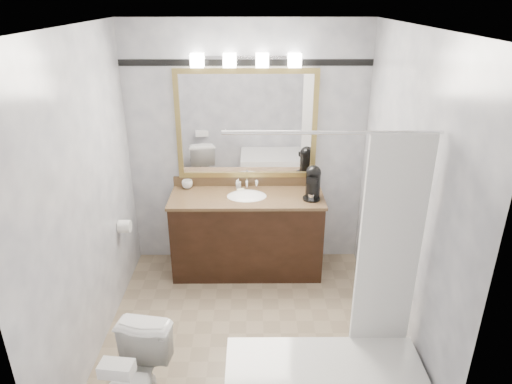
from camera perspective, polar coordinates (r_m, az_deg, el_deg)
room at (r=3.44m, az=-1.41°, el=-1.32°), size 2.42×2.62×2.52m
vanity at (r=4.71m, az=-1.12°, el=-5.02°), size 1.53×0.58×0.97m
mirror at (r=4.56m, az=-1.19°, el=8.37°), size 1.40×0.04×1.10m
vanity_light_bar at (r=4.38m, az=-1.27°, el=16.19°), size 1.02×0.14×0.12m
accent_stripe at (r=4.45m, az=-1.25°, el=15.88°), size 2.40×0.01×0.06m
tp_roll at (r=4.44m, az=-16.10°, el=-4.13°), size 0.11×0.12×0.12m
tissue_box at (r=2.92m, az=-17.01°, el=-20.38°), size 0.21×0.13×0.08m
coffee_maker at (r=4.46m, az=7.14°, el=1.32°), size 0.18×0.21×0.33m
cup_left at (r=4.75m, az=-8.59°, el=0.96°), size 0.12×0.12×0.09m
soap_bottle_a at (r=4.69m, az=-2.21°, el=1.07°), size 0.05×0.05×0.10m
soap_bar at (r=4.63m, az=-1.92°, el=0.23°), size 0.08×0.06×0.02m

